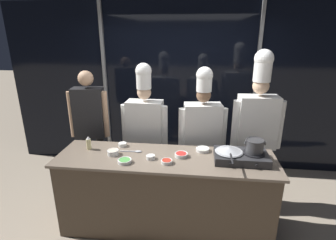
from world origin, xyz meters
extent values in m
plane|color=gray|center=(0.00, 0.00, 0.00)|extent=(24.00, 24.00, 0.00)
cube|color=black|center=(0.00, 1.64, 1.35)|extent=(5.72, 0.04, 2.70)
cube|color=gray|center=(-1.22, 1.59, 1.35)|extent=(0.05, 0.05, 2.70)
cube|color=gray|center=(1.22, 1.59, 1.35)|extent=(0.05, 0.05, 2.70)
cube|color=#4C3D2D|center=(0.00, 0.00, 0.44)|extent=(2.36, 0.65, 0.89)
cube|color=#756656|center=(0.00, 0.00, 0.90)|extent=(2.43, 0.69, 0.03)
cube|color=#28282B|center=(0.81, 0.02, 0.96)|extent=(0.57, 0.35, 0.09)
cylinder|color=black|center=(0.68, 0.02, 1.01)|extent=(0.23, 0.23, 0.01)
cylinder|color=black|center=(0.68, -0.17, 0.96)|extent=(0.03, 0.01, 0.03)
cylinder|color=black|center=(0.94, 0.02, 1.01)|extent=(0.23, 0.23, 0.01)
cylinder|color=black|center=(0.94, -0.17, 0.96)|extent=(0.03, 0.01, 0.03)
cylinder|color=#ADAFB5|center=(0.68, 0.02, 1.02)|extent=(0.28, 0.28, 0.01)
cone|color=#ADAFB5|center=(0.68, 0.02, 1.05)|extent=(0.30, 0.30, 0.05)
cylinder|color=black|center=(0.68, -0.23, 1.06)|extent=(0.02, 0.22, 0.02)
cylinder|color=#333335|center=(0.94, 0.02, 1.09)|extent=(0.18, 0.18, 0.14)
torus|color=#333335|center=(0.94, 0.02, 1.16)|extent=(0.19, 0.19, 0.01)
torus|color=#333335|center=(0.84, 0.02, 1.14)|extent=(0.01, 0.05, 0.05)
torus|color=#333335|center=(1.05, 0.02, 1.14)|extent=(0.01, 0.05, 0.05)
cylinder|color=beige|center=(-0.92, 0.10, 0.98)|extent=(0.06, 0.06, 0.13)
cone|color=white|center=(-0.92, 0.10, 1.07)|extent=(0.05, 0.05, 0.04)
cylinder|color=white|center=(0.03, -0.14, 0.94)|extent=(0.12, 0.12, 0.03)
torus|color=white|center=(0.03, -0.14, 0.95)|extent=(0.12, 0.12, 0.01)
cylinder|color=#B22D1E|center=(0.03, -0.14, 0.95)|extent=(0.10, 0.10, 0.02)
cylinder|color=white|center=(0.17, 0.04, 0.94)|extent=(0.14, 0.14, 0.04)
torus|color=white|center=(0.17, 0.04, 0.96)|extent=(0.15, 0.15, 0.01)
cylinder|color=red|center=(0.17, 0.04, 0.95)|extent=(0.12, 0.12, 0.02)
cylinder|color=white|center=(-0.59, -0.01, 0.95)|extent=(0.13, 0.13, 0.05)
torus|color=white|center=(-0.59, -0.01, 0.97)|extent=(0.13, 0.13, 0.01)
cylinder|color=beige|center=(-0.59, -0.01, 0.96)|extent=(0.10, 0.10, 0.03)
cylinder|color=white|center=(0.41, 0.21, 0.94)|extent=(0.15, 0.15, 0.03)
torus|color=white|center=(0.41, 0.21, 0.95)|extent=(0.16, 0.16, 0.01)
cylinder|color=silver|center=(0.41, 0.21, 0.94)|extent=(0.13, 0.13, 0.02)
cylinder|color=white|center=(-0.55, 0.23, 0.94)|extent=(0.10, 0.10, 0.04)
torus|color=white|center=(-0.55, 0.23, 0.96)|extent=(0.10, 0.10, 0.01)
cylinder|color=white|center=(-0.55, 0.23, 0.95)|extent=(0.08, 0.08, 0.02)
cylinder|color=white|center=(-0.15, -0.06, 0.94)|extent=(0.10, 0.10, 0.04)
torus|color=white|center=(-0.15, -0.06, 0.96)|extent=(0.10, 0.10, 0.01)
cylinder|color=silver|center=(-0.15, -0.06, 0.95)|extent=(0.08, 0.08, 0.02)
cylinder|color=white|center=(-0.41, -0.18, 0.94)|extent=(0.15, 0.15, 0.03)
torus|color=white|center=(-0.41, -0.18, 0.95)|extent=(0.15, 0.15, 0.01)
cylinder|color=#4C9E47|center=(-0.41, -0.18, 0.95)|extent=(0.12, 0.12, 0.02)
cube|color=#B2B5BA|center=(-0.45, 0.08, 0.92)|extent=(0.17, 0.03, 0.01)
ellipsoid|color=#B2B5BA|center=(-0.33, 0.09, 0.93)|extent=(0.08, 0.06, 0.02)
cylinder|color=#232326|center=(-1.02, 0.68, 0.42)|extent=(0.10, 0.10, 0.85)
cylinder|color=#232326|center=(-1.24, 0.65, 0.42)|extent=(0.10, 0.10, 0.85)
cube|color=#232326|center=(-1.13, 0.66, 1.19)|extent=(0.42, 0.26, 0.68)
cylinder|color=tan|center=(-0.90, 0.66, 1.18)|extent=(0.08, 0.08, 0.63)
cylinder|color=tan|center=(-1.35, 0.60, 1.18)|extent=(0.08, 0.08, 0.63)
sphere|color=tan|center=(-1.13, 0.66, 1.66)|extent=(0.20, 0.20, 0.20)
cylinder|color=#2D3856|center=(-0.23, 0.66, 0.38)|extent=(0.12, 0.12, 0.76)
cylinder|color=#2D3856|center=(-0.49, 0.66, 0.38)|extent=(0.12, 0.12, 0.76)
cube|color=white|center=(-0.36, 0.66, 1.07)|extent=(0.48, 0.25, 0.62)
cylinder|color=white|center=(-0.10, 0.62, 1.05)|extent=(0.09, 0.09, 0.57)
cylinder|color=white|center=(-0.62, 0.63, 1.05)|extent=(0.09, 0.09, 0.57)
sphere|color=beige|center=(-0.36, 0.66, 1.49)|extent=(0.18, 0.18, 0.18)
cylinder|color=white|center=(-0.36, 0.66, 1.65)|extent=(0.19, 0.19, 0.22)
sphere|color=white|center=(-0.36, 0.66, 1.76)|extent=(0.21, 0.21, 0.21)
cylinder|color=#4C4C51|center=(0.53, 0.65, 0.38)|extent=(0.12, 0.12, 0.76)
cylinder|color=#4C4C51|center=(0.27, 0.61, 0.38)|extent=(0.12, 0.12, 0.76)
cube|color=white|center=(0.40, 0.63, 1.06)|extent=(0.50, 0.30, 0.61)
cylinder|color=white|center=(0.67, 0.63, 1.04)|extent=(0.09, 0.09, 0.56)
cylinder|color=white|center=(0.15, 0.56, 1.04)|extent=(0.09, 0.09, 0.56)
sphere|color=brown|center=(0.40, 0.63, 1.48)|extent=(0.18, 0.18, 0.18)
cylinder|color=white|center=(0.40, 0.63, 1.63)|extent=(0.19, 0.19, 0.20)
sphere|color=white|center=(0.40, 0.63, 1.73)|extent=(0.20, 0.20, 0.20)
cylinder|color=#232326|center=(1.21, 0.64, 0.41)|extent=(0.12, 0.12, 0.82)
cylinder|color=#232326|center=(0.95, 0.62, 0.41)|extent=(0.12, 0.12, 0.82)
cube|color=white|center=(1.08, 0.63, 1.16)|extent=(0.49, 0.28, 0.67)
cylinder|color=white|center=(1.35, 0.61, 1.14)|extent=(0.10, 0.10, 0.61)
cylinder|color=white|center=(0.81, 0.57, 1.14)|extent=(0.10, 0.10, 0.61)
sphere|color=beige|center=(1.08, 0.63, 1.61)|extent=(0.20, 0.20, 0.20)
cylinder|color=white|center=(1.08, 0.63, 1.80)|extent=(0.21, 0.21, 0.27)
sphere|color=white|center=(1.08, 0.63, 1.94)|extent=(0.22, 0.22, 0.22)
camera|label=1|loc=(0.34, -2.58, 2.24)|focal=28.00mm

